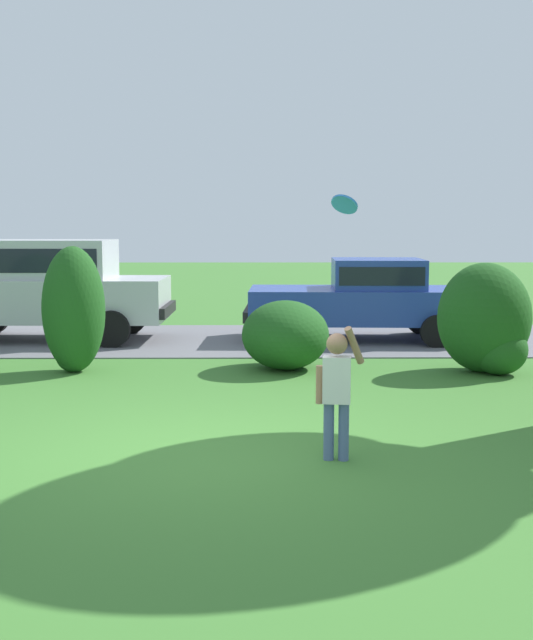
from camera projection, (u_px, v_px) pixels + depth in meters
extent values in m
plane|color=#3D752D|center=(201.00, 455.00, 7.94)|extent=(80.00, 80.00, 0.00)
cube|color=slate|center=(231.00, 340.00, 15.82)|extent=(28.00, 4.40, 0.02)
ellipsoid|color=#1E511C|center=(74.00, 309.00, 12.32)|extent=(0.93, 0.96, 1.89)
ellipsoid|color=#1E511C|center=(74.00, 356.00, 12.40)|extent=(0.53, 0.53, 0.48)
ellipsoid|color=#1E511C|center=(285.00, 335.00, 12.62)|extent=(1.34, 1.57, 1.06)
ellipsoid|color=#1E511C|center=(484.00, 318.00, 12.33)|extent=(1.39, 1.34, 1.65)
ellipsoid|color=#1E511C|center=(499.00, 350.00, 12.16)|extent=(0.83, 0.83, 0.75)
cube|color=#28429E|center=(360.00, 305.00, 15.71)|extent=(4.27, 2.00, 0.64)
cube|color=#28429E|center=(377.00, 274.00, 15.63)|extent=(1.74, 1.68, 0.56)
cube|color=black|center=(377.00, 274.00, 15.63)|extent=(1.61, 1.70, 0.34)
cylinder|color=black|center=(292.00, 331.00, 14.86)|extent=(0.61, 0.24, 0.60)
cylinder|color=black|center=(292.00, 319.00, 16.73)|extent=(0.61, 0.24, 0.60)
cylinder|color=black|center=(437.00, 331.00, 14.78)|extent=(0.61, 0.24, 0.60)
cylinder|color=black|center=(421.00, 319.00, 16.64)|extent=(0.61, 0.24, 0.60)
cube|color=black|center=(248.00, 313.00, 15.79)|extent=(0.19, 1.75, 0.20)
cube|color=black|center=(473.00, 314.00, 15.66)|extent=(0.19, 1.75, 0.20)
cube|color=silver|center=(47.00, 299.00, 15.66)|extent=(4.53, 1.90, 0.80)
cube|color=silver|center=(46.00, 259.00, 15.57)|extent=(2.50, 1.65, 0.72)
cube|color=black|center=(46.00, 259.00, 15.57)|extent=(2.30, 1.67, 0.43)
cylinder|color=black|center=(111.00, 329.00, 14.77)|extent=(0.68, 0.23, 0.68)
cylinder|color=black|center=(129.00, 317.00, 16.63)|extent=(0.68, 0.23, 0.68)
cube|color=black|center=(167.00, 310.00, 15.66)|extent=(0.14, 1.75, 0.20)
cylinder|color=#4C608C|center=(329.00, 431.00, 7.77)|extent=(0.10, 0.10, 0.55)
cylinder|color=#4C608C|center=(344.00, 432.00, 7.75)|extent=(0.10, 0.10, 0.55)
cube|color=white|center=(337.00, 380.00, 7.70)|extent=(0.28, 0.19, 0.44)
sphere|color=#A37556|center=(337.00, 344.00, 7.66)|extent=(0.20, 0.20, 0.20)
cylinder|color=#A37556|center=(354.00, 345.00, 7.70)|extent=(0.21, 0.22, 0.39)
cylinder|color=#A37556|center=(320.00, 385.00, 7.73)|extent=(0.07, 0.07, 0.36)
cylinder|color=#337FDB|center=(344.00, 204.00, 8.41)|extent=(0.33, 0.25, 0.27)
cylinder|color=orange|center=(344.00, 204.00, 8.41)|extent=(0.18, 0.15, 0.16)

